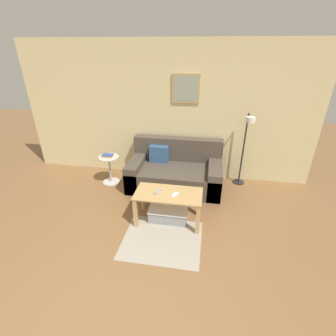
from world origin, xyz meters
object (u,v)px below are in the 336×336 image
object	(u,v)px
book_stack	(108,155)
cell_phone	(175,194)
storage_bin	(168,213)
remote_control	(158,192)
coffee_table	(168,199)
side_table	(110,167)
couch	(175,172)
floor_lamp	(246,143)

from	to	relation	value
book_stack	cell_phone	distance (m)	1.74
storage_bin	remote_control	bearing A→B (deg)	-164.96
book_stack	cell_phone	bearing A→B (deg)	-35.48
storage_bin	book_stack	bearing A→B (deg)	144.25
coffee_table	storage_bin	size ratio (longest dim) A/B	1.66
coffee_table	cell_phone	world-z (taller)	cell_phone
storage_bin	book_stack	size ratio (longest dim) A/B	2.97
side_table	book_stack	world-z (taller)	book_stack
storage_bin	cell_phone	world-z (taller)	cell_phone
couch	book_stack	distance (m)	1.30
book_stack	remote_control	bearing A→B (deg)	-40.22
remote_control	side_table	bearing A→B (deg)	170.91
couch	cell_phone	distance (m)	1.14
coffee_table	book_stack	xyz separation A→B (m)	(-1.32, 0.99, 0.18)
couch	remote_control	xyz separation A→B (m)	(-0.10, -1.09, 0.22)
floor_lamp	cell_phone	distance (m)	1.70
remote_control	floor_lamp	bearing A→B (deg)	73.97
storage_bin	floor_lamp	world-z (taller)	floor_lamp
cell_phone	storage_bin	bearing A→B (deg)	166.67
coffee_table	book_stack	distance (m)	1.66
side_table	cell_phone	size ratio (longest dim) A/B	3.90
coffee_table	floor_lamp	bearing A→B (deg)	46.52
coffee_table	book_stack	world-z (taller)	book_stack
floor_lamp	book_stack	xyz separation A→B (m)	(-2.49, -0.25, -0.32)
storage_bin	floor_lamp	bearing A→B (deg)	45.38
floor_lamp	side_table	xyz separation A→B (m)	(-2.48, -0.26, -0.56)
storage_bin	couch	bearing A→B (deg)	92.64
side_table	book_stack	size ratio (longest dim) A/B	2.74
side_table	remote_control	distance (m)	1.52
side_table	book_stack	bearing A→B (deg)	131.70
floor_lamp	remote_control	world-z (taller)	floor_lamp
couch	side_table	world-z (taller)	couch
storage_bin	side_table	size ratio (longest dim) A/B	1.08
storage_bin	side_table	xyz separation A→B (m)	(-1.30, 0.93, 0.23)
coffee_table	storage_bin	bearing A→B (deg)	99.65
coffee_table	remote_control	world-z (taller)	remote_control
coffee_table	side_table	bearing A→B (deg)	143.33
storage_bin	remote_control	world-z (taller)	remote_control
book_stack	remote_control	world-z (taller)	book_stack
couch	storage_bin	world-z (taller)	couch
couch	storage_bin	distance (m)	1.06
couch	floor_lamp	size ratio (longest dim) A/B	1.22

